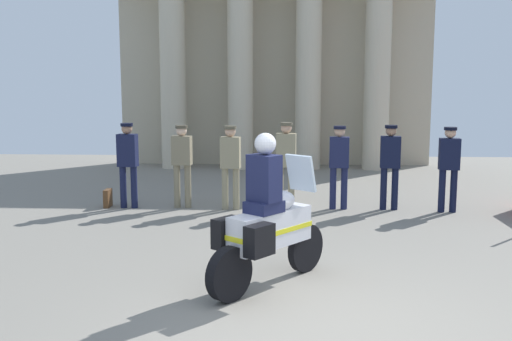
# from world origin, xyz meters

# --- Properties ---
(ground_plane) EXTENTS (28.98, 28.98, 0.00)m
(ground_plane) POSITION_xyz_m (0.00, 0.00, 0.00)
(ground_plane) COLOR gray
(colonnade_backdrop) EXTENTS (9.37, 1.59, 5.96)m
(colonnade_backdrop) POSITION_xyz_m (-0.72, 11.98, 3.24)
(colonnade_backdrop) COLOR #B6AB91
(colonnade_backdrop) RESTS_ON ground_plane
(officer_in_row_0) EXTENTS (0.40, 0.25, 1.70)m
(officer_in_row_0) POSITION_xyz_m (-3.51, 5.79, 1.00)
(officer_in_row_0) COLOR #141938
(officer_in_row_0) RESTS_ON ground_plane
(officer_in_row_1) EXTENTS (0.40, 0.25, 1.66)m
(officer_in_row_1) POSITION_xyz_m (-2.44, 5.85, 0.98)
(officer_in_row_1) COLOR #7A7056
(officer_in_row_1) RESTS_ON ground_plane
(officer_in_row_2) EXTENTS (0.40, 0.25, 1.65)m
(officer_in_row_2) POSITION_xyz_m (-1.47, 5.75, 0.97)
(officer_in_row_2) COLOR gray
(officer_in_row_2) RESTS_ON ground_plane
(officer_in_row_3) EXTENTS (0.40, 0.25, 1.72)m
(officer_in_row_3) POSITION_xyz_m (-0.38, 5.76, 1.02)
(officer_in_row_3) COLOR gray
(officer_in_row_3) RESTS_ON ground_plane
(officer_in_row_4) EXTENTS (0.40, 0.25, 1.65)m
(officer_in_row_4) POSITION_xyz_m (0.67, 5.87, 0.97)
(officer_in_row_4) COLOR #191E42
(officer_in_row_4) RESTS_ON ground_plane
(officer_in_row_5) EXTENTS (0.40, 0.25, 1.67)m
(officer_in_row_5) POSITION_xyz_m (1.66, 5.87, 0.98)
(officer_in_row_5) COLOR black
(officer_in_row_5) RESTS_ON ground_plane
(officer_in_row_6) EXTENTS (0.40, 0.25, 1.65)m
(officer_in_row_6) POSITION_xyz_m (2.74, 5.69, 0.97)
(officer_in_row_6) COLOR black
(officer_in_row_6) RESTS_ON ground_plane
(motorcycle_with_rider) EXTENTS (1.40, 1.70, 1.90)m
(motorcycle_with_rider) POSITION_xyz_m (-0.62, 1.27, 0.79)
(motorcycle_with_rider) COLOR black
(motorcycle_with_rider) RESTS_ON ground_plane
(briefcase_on_ground) EXTENTS (0.10, 0.32, 0.36)m
(briefcase_on_ground) POSITION_xyz_m (-3.96, 5.85, 0.18)
(briefcase_on_ground) COLOR brown
(briefcase_on_ground) RESTS_ON ground_plane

